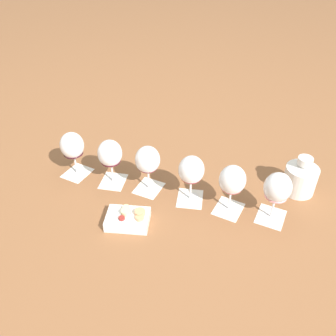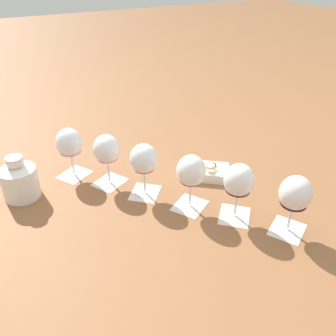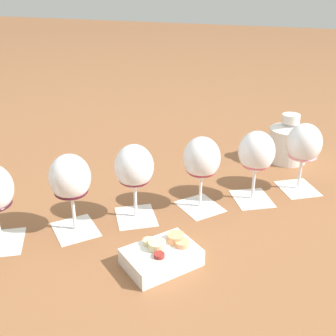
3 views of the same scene
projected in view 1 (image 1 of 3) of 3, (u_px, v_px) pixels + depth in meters
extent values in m
plane|color=brown|center=(167.00, 194.00, 1.31)|extent=(8.00, 8.00, 0.00)
cube|color=silver|center=(271.00, 217.00, 1.21)|extent=(0.13, 0.14, 0.00)
cube|color=silver|center=(228.00, 209.00, 1.24)|extent=(0.13, 0.14, 0.00)
cube|color=silver|center=(190.00, 198.00, 1.28)|extent=(0.14, 0.14, 0.00)
cube|color=silver|center=(149.00, 188.00, 1.33)|extent=(0.13, 0.14, 0.00)
cube|color=silver|center=(113.00, 181.00, 1.36)|extent=(0.14, 0.14, 0.00)
cube|color=silver|center=(77.00, 173.00, 1.40)|extent=(0.13, 0.14, 0.00)
cylinder|color=white|center=(271.00, 216.00, 1.21)|extent=(0.07, 0.07, 0.01)
cylinder|color=white|center=(273.00, 207.00, 1.18)|extent=(0.01, 0.01, 0.08)
ellipsoid|color=white|center=(278.00, 187.00, 1.13)|extent=(0.09, 0.09, 0.10)
ellipsoid|color=pink|center=(276.00, 196.00, 1.15)|extent=(0.07, 0.07, 0.02)
cylinder|color=white|center=(228.00, 208.00, 1.24)|extent=(0.07, 0.07, 0.01)
cylinder|color=white|center=(230.00, 199.00, 1.21)|extent=(0.01, 0.01, 0.08)
ellipsoid|color=white|center=(232.00, 180.00, 1.16)|extent=(0.09, 0.09, 0.10)
ellipsoid|color=#D15761|center=(232.00, 187.00, 1.18)|extent=(0.07, 0.07, 0.03)
cylinder|color=white|center=(190.00, 198.00, 1.28)|extent=(0.07, 0.07, 0.01)
cylinder|color=white|center=(190.00, 189.00, 1.26)|extent=(0.01, 0.01, 0.08)
ellipsoid|color=white|center=(191.00, 170.00, 1.21)|extent=(0.09, 0.09, 0.10)
ellipsoid|color=maroon|center=(191.00, 176.00, 1.22)|extent=(0.07, 0.07, 0.03)
cylinder|color=white|center=(149.00, 187.00, 1.33)|extent=(0.07, 0.07, 0.01)
cylinder|color=white|center=(148.00, 178.00, 1.30)|extent=(0.01, 0.01, 0.08)
ellipsoid|color=white|center=(148.00, 160.00, 1.25)|extent=(0.09, 0.09, 0.10)
ellipsoid|color=maroon|center=(148.00, 166.00, 1.27)|extent=(0.07, 0.07, 0.03)
cylinder|color=white|center=(113.00, 181.00, 1.36)|extent=(0.07, 0.07, 0.01)
cylinder|color=white|center=(112.00, 172.00, 1.33)|extent=(0.01, 0.01, 0.08)
ellipsoid|color=white|center=(110.00, 153.00, 1.28)|extent=(0.09, 0.09, 0.10)
ellipsoid|color=#4B1322|center=(111.00, 161.00, 1.30)|extent=(0.07, 0.07, 0.02)
cylinder|color=white|center=(77.00, 172.00, 1.40)|extent=(0.07, 0.07, 0.01)
cylinder|color=white|center=(76.00, 163.00, 1.38)|extent=(0.01, 0.01, 0.08)
ellipsoid|color=white|center=(72.00, 145.00, 1.33)|extent=(0.09, 0.09, 0.10)
ellipsoid|color=#36121C|center=(74.00, 153.00, 1.35)|extent=(0.07, 0.07, 0.02)
cylinder|color=white|center=(300.00, 179.00, 1.29)|extent=(0.12, 0.12, 0.10)
cone|color=white|center=(304.00, 166.00, 1.25)|extent=(0.12, 0.12, 0.02)
cylinder|color=white|center=(305.00, 161.00, 1.24)|extent=(0.05, 0.05, 0.03)
cube|color=white|center=(128.00, 219.00, 1.18)|extent=(0.16, 0.17, 0.04)
cylinder|color=tan|center=(140.00, 213.00, 1.17)|extent=(0.04, 0.04, 0.02)
cylinder|color=beige|center=(126.00, 212.00, 1.17)|extent=(0.03, 0.03, 0.02)
cylinder|color=tan|center=(140.00, 218.00, 1.15)|extent=(0.03, 0.03, 0.01)
cylinder|color=beige|center=(126.00, 208.00, 1.19)|extent=(0.02, 0.02, 0.01)
cylinder|color=maroon|center=(122.00, 218.00, 1.15)|extent=(0.02, 0.02, 0.01)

